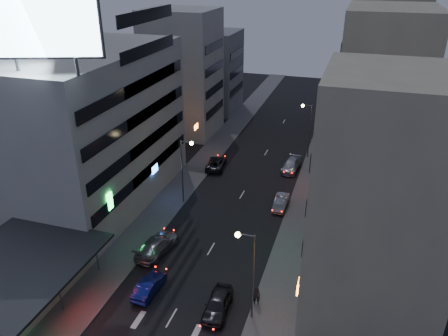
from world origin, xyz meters
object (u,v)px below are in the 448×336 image
at_px(parked_car_left, 216,163).
at_px(road_car_silver, 157,245).
at_px(parked_car_right_far, 291,165).
at_px(parked_car_right_near, 218,304).
at_px(parked_car_right_mid, 281,202).
at_px(person, 256,295).
at_px(road_car_blue, 149,286).

distance_m(parked_car_left, road_car_silver, 20.60).
bearing_deg(parked_car_right_far, parked_car_right_near, -88.44).
distance_m(parked_car_right_near, road_car_silver, 10.36).
xyz_separation_m(parked_car_right_near, parked_car_right_mid, (1.80, 18.50, -0.11)).
relative_size(parked_car_right_mid, parked_car_left, 0.81).
height_order(parked_car_left, road_car_silver, road_car_silver).
distance_m(parked_car_left, person, 27.65).
bearing_deg(person, road_car_silver, -28.85).
distance_m(parked_car_right_near, parked_car_right_mid, 18.59).
xyz_separation_m(parked_car_right_near, road_car_silver, (-8.41, 6.05, 0.05)).
distance_m(parked_car_left, parked_car_right_far, 10.52).
height_order(parked_car_right_near, person, person).
xyz_separation_m(parked_car_right_near, road_car_blue, (-6.49, 0.40, -0.09)).
bearing_deg(road_car_blue, parked_car_left, -82.76).
bearing_deg(parked_car_right_far, road_car_blue, -101.09).
bearing_deg(person, road_car_blue, 0.11).
bearing_deg(parked_car_left, parked_car_right_mid, 135.97).
distance_m(road_car_blue, road_car_silver, 5.98).
height_order(parked_car_right_mid, road_car_blue, road_car_blue).
xyz_separation_m(parked_car_right_mid, person, (1.09, -16.82, 0.37)).
distance_m(parked_car_right_mid, parked_car_left, 13.53).
bearing_deg(road_car_silver, road_car_blue, 116.55).
xyz_separation_m(parked_car_right_near, parked_car_right_far, (1.23, 29.05, -0.06)).
bearing_deg(road_car_silver, parked_car_right_near, 152.05).
height_order(parked_car_right_near, road_car_blue, parked_car_right_near).
bearing_deg(road_car_blue, road_car_silver, -69.50).
bearing_deg(person, parked_car_left, -72.22).
bearing_deg(parked_car_left, parked_car_right_far, -173.82).
height_order(parked_car_left, person, person).
distance_m(road_car_silver, person, 12.12).
bearing_deg(person, parked_car_right_near, 22.52).
relative_size(parked_car_right_near, parked_car_right_far, 0.92).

